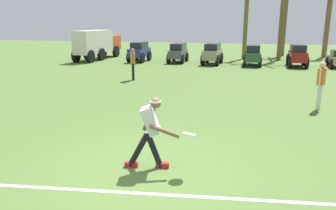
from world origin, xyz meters
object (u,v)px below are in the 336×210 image
at_px(frisbee_in_flight, 189,134).
at_px(teammate_near_sideline, 133,61).
at_px(parked_car_slot_d, 253,54).
at_px(parked_car_slot_a, 139,51).
at_px(palm_tree_far_right, 329,11).
at_px(parked_car_slot_c, 212,53).
at_px(palm_tree_right_of_centre, 285,15).
at_px(palm_tree_left_of_centre, 283,6).
at_px(parked_car_slot_e, 298,55).
at_px(palm_tree_far_left, 246,16).
at_px(box_truck, 98,43).
at_px(frisbee_thrower, 151,129).
at_px(parked_car_slot_b, 178,52).
at_px(teammate_midfield, 321,81).

relative_size(frisbee_in_flight, teammate_near_sideline, 0.23).
bearing_deg(parked_car_slot_d, parked_car_slot_a, 178.72).
height_order(teammate_near_sideline, palm_tree_far_right, palm_tree_far_right).
relative_size(parked_car_slot_c, palm_tree_right_of_centre, 0.42).
height_order(teammate_near_sideline, palm_tree_left_of_centre, palm_tree_left_of_centre).
distance_m(parked_car_slot_d, parked_car_slot_e, 2.79).
relative_size(teammate_near_sideline, parked_car_slot_d, 0.65).
bearing_deg(frisbee_in_flight, parked_car_slot_a, 112.41).
relative_size(parked_car_slot_e, palm_tree_far_left, 0.43).
height_order(parked_car_slot_a, box_truck, box_truck).
relative_size(frisbee_thrower, palm_tree_right_of_centre, 0.25).
relative_size(parked_car_slot_a, parked_car_slot_b, 0.97).
bearing_deg(parked_car_slot_e, palm_tree_right_of_centre, 93.80).
distance_m(parked_car_slot_d, palm_tree_far_left, 4.70).
relative_size(palm_tree_far_left, palm_tree_right_of_centre, 0.95).
relative_size(teammate_midfield, palm_tree_right_of_centre, 0.27).
relative_size(teammate_midfield, parked_car_slot_d, 0.65).
distance_m(parked_car_slot_a, palm_tree_far_right, 15.58).
bearing_deg(palm_tree_left_of_centre, frisbee_in_flight, -97.96).
bearing_deg(palm_tree_far_right, teammate_near_sideline, -128.05).
relative_size(teammate_near_sideline, parked_car_slot_b, 0.65).
height_order(parked_car_slot_b, palm_tree_far_right, palm_tree_far_right).
xyz_separation_m(frisbee_in_flight, parked_car_slot_c, (-1.67, 16.77, -0.03)).
relative_size(teammate_midfield, parked_car_slot_c, 0.65).
relative_size(frisbee_in_flight, parked_car_slot_c, 0.15).
bearing_deg(palm_tree_far_right, palm_tree_right_of_centre, -179.22).
bearing_deg(palm_tree_right_of_centre, parked_car_slot_a, -146.31).
distance_m(frisbee_in_flight, box_truck, 20.54).
xyz_separation_m(teammate_near_sideline, parked_car_slot_d, (5.65, 7.35, -0.22)).
relative_size(frisbee_thrower, parked_car_slot_c, 0.59).
distance_m(frisbee_thrower, teammate_near_sideline, 10.18).
distance_m(teammate_midfield, parked_car_slot_d, 11.29).
relative_size(parked_car_slot_e, palm_tree_right_of_centre, 0.41).
bearing_deg(parked_car_slot_a, teammate_midfield, -47.69).
relative_size(teammate_near_sideline, parked_car_slot_e, 0.66).
relative_size(frisbee_in_flight, palm_tree_far_left, 0.07).
bearing_deg(palm_tree_far_left, teammate_midfield, -78.88).
bearing_deg(palm_tree_far_left, box_truck, -163.99).
bearing_deg(palm_tree_right_of_centre, palm_tree_far_left, -133.92).
bearing_deg(parked_car_slot_b, frisbee_in_flight, -76.39).
relative_size(parked_car_slot_a, box_truck, 0.40).
bearing_deg(palm_tree_left_of_centre, box_truck, -167.66).
xyz_separation_m(parked_car_slot_a, palm_tree_far_right, (13.65, 6.92, 2.88)).
bearing_deg(parked_car_slot_b, parked_car_slot_e, -2.57).
bearing_deg(parked_car_slot_b, palm_tree_left_of_centre, 24.89).
distance_m(parked_car_slot_e, box_truck, 14.40).
height_order(teammate_midfield, parked_car_slot_e, teammate_midfield).
height_order(parked_car_slot_c, palm_tree_far_left, palm_tree_far_left).
relative_size(parked_car_slot_a, palm_tree_right_of_centre, 0.41).
relative_size(teammate_midfield, palm_tree_left_of_centre, 0.24).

